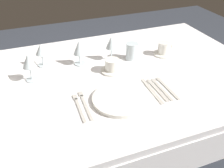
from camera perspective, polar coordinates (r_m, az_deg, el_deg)
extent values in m
plane|color=#383D47|center=(1.90, -1.63, -17.86)|extent=(6.00, 6.00, 0.00)
cube|color=white|center=(1.41, -2.08, 0.96)|extent=(1.80, 1.10, 0.04)
cube|color=white|center=(1.93, -7.50, 6.30)|extent=(1.80, 0.01, 0.18)
cylinder|color=brown|center=(2.27, 13.52, 2.49)|extent=(0.07, 0.07, 0.70)
cylinder|color=white|center=(1.22, 2.04, -3.29)|extent=(0.27, 0.27, 0.02)
cube|color=beige|center=(1.19, -5.61, -5.08)|extent=(0.02, 0.19, 0.00)
cube|color=beige|center=(1.27, -6.83, -2.22)|extent=(0.02, 0.04, 0.00)
cube|color=beige|center=(1.17, -6.99, -5.68)|extent=(0.02, 0.18, 0.00)
cube|color=beige|center=(1.25, -8.06, -2.92)|extent=(0.02, 0.04, 0.00)
cube|color=beige|center=(1.29, 9.13, -1.97)|extent=(0.03, 0.19, 0.00)
cube|color=beige|center=(1.37, 7.15, 0.42)|extent=(0.02, 0.06, 0.00)
cube|color=beige|center=(1.30, 10.17, -1.63)|extent=(0.02, 0.17, 0.00)
ellipsoid|color=beige|center=(1.37, 8.16, 0.55)|extent=(0.03, 0.04, 0.01)
cube|color=beige|center=(1.31, 11.14, -1.47)|extent=(0.02, 0.18, 0.00)
ellipsoid|color=beige|center=(1.38, 9.11, 0.73)|extent=(0.03, 0.04, 0.01)
cube|color=beige|center=(1.33, 12.36, -1.19)|extent=(0.01, 0.18, 0.00)
ellipsoid|color=beige|center=(1.40, 10.18, 1.01)|extent=(0.03, 0.04, 0.01)
cylinder|color=white|center=(1.67, 11.15, 6.50)|extent=(0.12, 0.12, 0.01)
cylinder|color=white|center=(1.65, 11.30, 7.75)|extent=(0.07, 0.07, 0.07)
torus|color=white|center=(1.67, 12.39, 8.03)|extent=(0.05, 0.01, 0.05)
cylinder|color=white|center=(1.45, 0.05, 3.00)|extent=(0.13, 0.13, 0.01)
cylinder|color=white|center=(1.44, 0.05, 4.26)|extent=(0.08, 0.08, 0.06)
torus|color=white|center=(1.45, 1.55, 4.65)|extent=(0.04, 0.01, 0.04)
cylinder|color=silver|center=(1.54, -6.95, 4.47)|extent=(0.07, 0.07, 0.01)
cylinder|color=silver|center=(1.52, -7.03, 5.56)|extent=(0.01, 0.01, 0.06)
cone|color=silver|center=(1.49, -7.21, 7.93)|extent=(0.07, 0.07, 0.08)
cylinder|color=silver|center=(1.56, -14.76, 4.05)|extent=(0.06, 0.06, 0.01)
cylinder|color=silver|center=(1.55, -14.95, 5.24)|extent=(0.01, 0.01, 0.07)
cone|color=silver|center=(1.52, -15.30, 7.38)|extent=(0.07, 0.07, 0.06)
cylinder|color=silver|center=(1.58, -0.15, 5.49)|extent=(0.07, 0.07, 0.01)
cylinder|color=silver|center=(1.56, -0.15, 6.70)|extent=(0.01, 0.01, 0.07)
cone|color=silver|center=(1.53, -0.15, 9.11)|extent=(0.06, 0.06, 0.08)
cylinder|color=silver|center=(1.44, -17.06, 0.95)|extent=(0.06, 0.06, 0.01)
cylinder|color=silver|center=(1.42, -17.32, 2.31)|extent=(0.01, 0.01, 0.07)
cone|color=silver|center=(1.38, -17.81, 4.91)|extent=(0.07, 0.07, 0.07)
cylinder|color=silver|center=(1.57, 4.39, 7.16)|extent=(0.07, 0.07, 0.10)
cylinder|color=#C68C1E|center=(1.58, 4.35, 6.35)|extent=(0.07, 0.07, 0.04)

